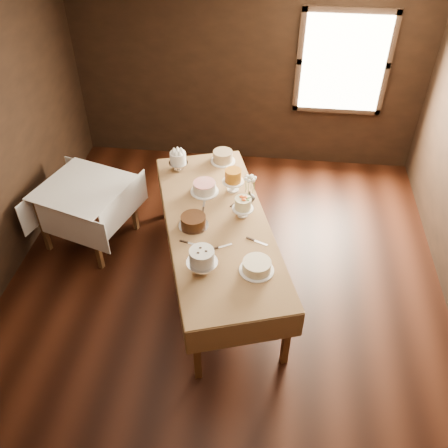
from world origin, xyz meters
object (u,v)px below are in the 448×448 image
display_table (217,227)px  flower_vase (249,197)px  cake_caramel (233,181)px  cake_server_d (240,200)px  cake_speckled (223,157)px  cake_lattice (204,188)px  cake_server_b (261,243)px  cake_server_a (225,246)px  cake_swirl (202,262)px  cake_server_c (204,203)px  cake_cream (257,266)px  cake_meringue (178,162)px  cake_server_e (195,244)px  side_table (84,193)px  cake_flowers (243,208)px  cake_chocolate (193,221)px

display_table → flower_vase: size_ratio=21.75×
cake_caramel → cake_server_d: 0.25m
display_table → cake_speckled: size_ratio=9.04×
cake_lattice → cake_server_b: size_ratio=1.36×
cake_server_a → cake_server_b: (0.36, 0.09, 0.00)m
cake_server_b → cake_swirl: bearing=-116.8°
cake_server_b → cake_server_c: size_ratio=1.00×
cake_cream → cake_server_a: cake_cream is taller
cake_meringue → cake_cream: cake_meringue is taller
display_table → cake_server_e: 0.43m
cake_meringue → cake_server_e: bearing=-72.6°
side_table → display_table: bearing=-16.2°
cake_caramel → cake_cream: cake_caramel is taller
cake_server_b → cake_flowers: bearing=140.5°
display_table → cake_cream: (0.46, -0.67, 0.12)m
cake_caramel → flower_vase: bearing=-42.9°
cake_chocolate → flower_vase: 0.74m
cake_speckled → flower_vase: (0.39, -0.78, -0.00)m
cake_server_c → cake_swirl: bearing=-176.2°
cake_lattice → cake_swirl: (0.17, -1.25, 0.06)m
cake_flowers → flower_vase: (0.05, 0.26, -0.04)m
side_table → cake_meringue: (1.07, 0.46, 0.23)m
side_table → cake_lattice: size_ratio=3.71×
cake_swirl → cake_cream: (0.52, 0.06, -0.07)m
display_table → cake_swirl: cake_swirl is taller
cake_lattice → cake_server_c: (0.03, -0.21, -0.05)m
cake_lattice → cake_server_a: cake_lattice is taller
cake_server_a → side_table: bearing=125.3°
cake_speckled → cake_flowers: (0.34, -1.03, 0.04)m
cake_chocolate → cake_server_e: bearing=-78.5°
cake_speckled → cake_server_e: 1.57m
cake_swirl → cake_server_e: size_ratio=1.37×
cake_lattice → cake_swirl: bearing=-82.5°
cake_caramel → cake_server_c: size_ratio=1.20×
cake_lattice → cake_server_b: bearing=-48.8°
cake_meringue → cake_server_a: (0.73, -1.31, -0.11)m
side_table → cake_server_b: 2.29m
display_table → cake_server_c: cake_server_c is taller
side_table → cake_server_b: bearing=-19.5°
side_table → cake_cream: cake_cream is taller
cake_meringue → cake_flowers: size_ratio=1.04×
cake_speckled → cake_server_d: size_ratio=1.34×
side_table → cake_server_a: (1.80, -0.85, 0.13)m
cake_speckled → cake_server_c: (-0.11, -0.87, -0.07)m
cake_lattice → cake_server_d: (0.42, -0.11, -0.05)m
display_table → cake_chocolate: bearing=-160.1°
cake_server_a → cake_server_e: (-0.31, -0.02, 0.00)m
cake_meringue → cake_speckled: cake_meringue is taller
cake_meringue → cake_server_b: 1.63m
cake_speckled → flower_vase: cake_speckled is taller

